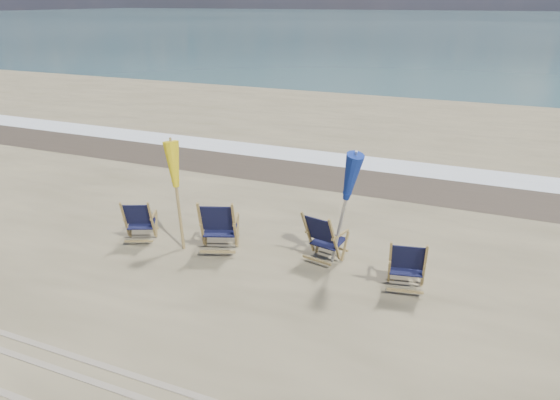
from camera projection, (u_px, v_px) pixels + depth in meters
The scene contains 9 objects.
ocean at pixel (516, 21), 118.41m from camera, with size 400.00×400.00×0.00m, color #3D6365.
surf_foam at pixel (365, 163), 15.85m from camera, with size 200.00×1.40×0.01m, color silver.
wet_sand_strip at pixel (350, 177), 14.57m from camera, with size 200.00×2.60×0.00m, color #42362A.
beach_chair_0 at pixel (152, 221), 10.48m from camera, with size 0.59×0.66×0.92m, color black, non-canonical shape.
beach_chair_1 at pixel (234, 227), 9.98m from camera, with size 0.70×0.79×1.10m, color black, non-canonical shape.
beach_chair_2 at pixel (334, 242), 9.51m from camera, with size 0.63×0.71×0.99m, color black, non-canonical shape.
beach_chair_3 at pixel (425, 268), 8.61m from camera, with size 0.62×0.70×0.97m, color black, non-canonical shape.
umbrella_yellow at pixel (176, 171), 9.98m from camera, with size 0.30×0.30×2.04m.
umbrella_blue at pixel (344, 177), 9.08m from camera, with size 0.30×0.30×2.22m.
Camera 1 is at (3.94, -6.64, 4.47)m, focal length 35.00 mm.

